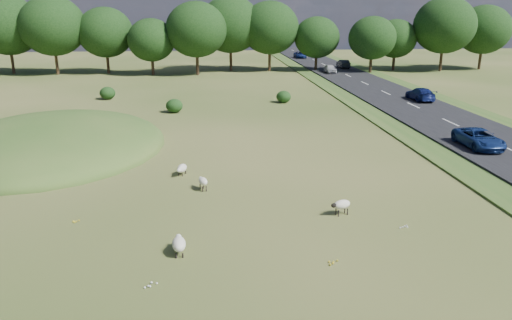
{
  "coord_description": "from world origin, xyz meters",
  "views": [
    {
      "loc": [
        -0.78,
        -24.05,
        9.5
      ],
      "look_at": [
        2.0,
        4.0,
        1.0
      ],
      "focal_mm": 35.0,
      "sensor_mm": 36.0,
      "label": 1
    }
  ],
  "objects_px": {
    "sheep_0": "(182,168)",
    "car_6": "(343,64)",
    "sheep_1": "(203,181)",
    "car_5": "(300,55)",
    "car_2": "(479,138)",
    "sheep_2": "(179,244)",
    "sheep_3": "(342,205)",
    "car_0": "(330,69)",
    "car_3": "(420,94)"
  },
  "relations": [
    {
      "from": "car_0",
      "to": "car_6",
      "type": "bearing_deg",
      "value": 59.25
    },
    {
      "from": "sheep_1",
      "to": "sheep_3",
      "type": "bearing_deg",
      "value": -138.48
    },
    {
      "from": "sheep_3",
      "to": "car_0",
      "type": "xyz_separation_m",
      "value": [
        12.59,
        53.8,
        0.35
      ]
    },
    {
      "from": "sheep_0",
      "to": "car_0",
      "type": "relative_size",
      "value": 0.32
    },
    {
      "from": "car_3",
      "to": "sheep_3",
      "type": "bearing_deg",
      "value": 60.63
    },
    {
      "from": "sheep_0",
      "to": "car_2",
      "type": "relative_size",
      "value": 0.26
    },
    {
      "from": "sheep_3",
      "to": "car_0",
      "type": "distance_m",
      "value": 55.26
    },
    {
      "from": "sheep_0",
      "to": "sheep_3",
      "type": "xyz_separation_m",
      "value": [
        7.91,
        -6.9,
        0.12
      ]
    },
    {
      "from": "sheep_2",
      "to": "car_3",
      "type": "bearing_deg",
      "value": -40.72
    },
    {
      "from": "sheep_1",
      "to": "sheep_0",
      "type": "bearing_deg",
      "value": 8.59
    },
    {
      "from": "sheep_2",
      "to": "sheep_3",
      "type": "distance_m",
      "value": 8.26
    },
    {
      "from": "sheep_1",
      "to": "car_3",
      "type": "height_order",
      "value": "car_3"
    },
    {
      "from": "car_0",
      "to": "car_2",
      "type": "height_order",
      "value": "car_0"
    },
    {
      "from": "sheep_3",
      "to": "car_2",
      "type": "xyz_separation_m",
      "value": [
        12.59,
        10.36,
        0.35
      ]
    },
    {
      "from": "sheep_0",
      "to": "sheep_3",
      "type": "height_order",
      "value": "sheep_3"
    },
    {
      "from": "sheep_2",
      "to": "car_2",
      "type": "distance_m",
      "value": 24.35
    },
    {
      "from": "car_2",
      "to": "car_3",
      "type": "bearing_deg",
      "value": 78.56
    },
    {
      "from": "sheep_1",
      "to": "sheep_3",
      "type": "relative_size",
      "value": 0.94
    },
    {
      "from": "sheep_1",
      "to": "car_2",
      "type": "xyz_separation_m",
      "value": [
        19.24,
        6.18,
        0.38
      ]
    },
    {
      "from": "car_6",
      "to": "sheep_3",
      "type": "bearing_deg",
      "value": 74.76
    },
    {
      "from": "sheep_1",
      "to": "car_2",
      "type": "distance_m",
      "value": 20.21
    },
    {
      "from": "sheep_1",
      "to": "sheep_2",
      "type": "bearing_deg",
      "value": 156.43
    },
    {
      "from": "sheep_0",
      "to": "car_5",
      "type": "height_order",
      "value": "car_5"
    },
    {
      "from": "sheep_3",
      "to": "car_3",
      "type": "bearing_deg",
      "value": -138.97
    },
    {
      "from": "car_2",
      "to": "car_3",
      "type": "relative_size",
      "value": 1.0
    },
    {
      "from": "sheep_0",
      "to": "car_6",
      "type": "height_order",
      "value": "car_6"
    },
    {
      "from": "sheep_0",
      "to": "car_2",
      "type": "xyz_separation_m",
      "value": [
        20.5,
        3.46,
        0.47
      ]
    },
    {
      "from": "sheep_0",
      "to": "car_3",
      "type": "relative_size",
      "value": 0.26
    },
    {
      "from": "car_3",
      "to": "car_6",
      "type": "height_order",
      "value": "car_6"
    },
    {
      "from": "sheep_1",
      "to": "car_5",
      "type": "bearing_deg",
      "value": -30.83
    },
    {
      "from": "sheep_0",
      "to": "car_5",
      "type": "distance_m",
      "value": 74.64
    },
    {
      "from": "car_0",
      "to": "car_3",
      "type": "height_order",
      "value": "car_3"
    },
    {
      "from": "sheep_1",
      "to": "sheep_3",
      "type": "distance_m",
      "value": 7.85
    },
    {
      "from": "sheep_2",
      "to": "car_6",
      "type": "distance_m",
      "value": 67.84
    },
    {
      "from": "car_0",
      "to": "car_6",
      "type": "relative_size",
      "value": 0.92
    },
    {
      "from": "sheep_2",
      "to": "car_2",
      "type": "height_order",
      "value": "car_2"
    },
    {
      "from": "car_0",
      "to": "car_5",
      "type": "relative_size",
      "value": 0.83
    },
    {
      "from": "sheep_3",
      "to": "car_6",
      "type": "xyz_separation_m",
      "value": [
        16.39,
        60.19,
        0.38
      ]
    },
    {
      "from": "car_2",
      "to": "car_6",
      "type": "distance_m",
      "value": 49.98
    },
    {
      "from": "sheep_1",
      "to": "car_6",
      "type": "bearing_deg",
      "value": -38.7
    },
    {
      "from": "sheep_2",
      "to": "sheep_3",
      "type": "height_order",
      "value": "sheep_3"
    },
    {
      "from": "car_2",
      "to": "car_3",
      "type": "xyz_separation_m",
      "value": [
        3.8,
        18.77,
        0.03
      ]
    },
    {
      "from": "sheep_0",
      "to": "car_3",
      "type": "xyz_separation_m",
      "value": [
        24.3,
        22.23,
        0.49
      ]
    },
    {
      "from": "car_5",
      "to": "sheep_2",
      "type": "bearing_deg",
      "value": -103.84
    },
    {
      "from": "sheep_3",
      "to": "car_3",
      "type": "xyz_separation_m",
      "value": [
        16.39,
        29.13,
        0.37
      ]
    },
    {
      "from": "car_2",
      "to": "sheep_1",
      "type": "bearing_deg",
      "value": -162.19
    },
    {
      "from": "sheep_1",
      "to": "car_3",
      "type": "xyz_separation_m",
      "value": [
        23.04,
        24.96,
        0.41
      ]
    },
    {
      "from": "sheep_1",
      "to": "sheep_3",
      "type": "xyz_separation_m",
      "value": [
        6.64,
        -4.17,
        0.03
      ]
    },
    {
      "from": "car_0",
      "to": "car_2",
      "type": "bearing_deg",
      "value": -90.0
    },
    {
      "from": "car_3",
      "to": "car_0",
      "type": "bearing_deg",
      "value": -81.24
    }
  ]
}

